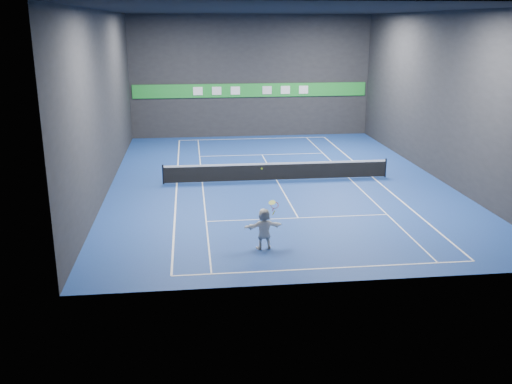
{
  "coord_description": "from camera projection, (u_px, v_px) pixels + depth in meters",
  "views": [
    {
      "loc": [
        -4.69,
        -30.09,
        8.37
      ],
      "look_at": [
        -1.99,
        -7.14,
        1.5
      ],
      "focal_mm": 40.0,
      "sensor_mm": 36.0,
      "label": 1
    }
  ],
  "objects": [
    {
      "name": "sponsor_banner",
      "position": [
        251.0,
        90.0,
        42.87
      ],
      "size": [
        17.64,
        0.11,
        1.0
      ],
      "color": "green",
      "rests_on": "wall_back"
    },
    {
      "name": "ceiling",
      "position": [
        278.0,
        10.0,
        28.99
      ],
      "size": [
        26.0,
        26.0,
        0.0
      ],
      "primitive_type": "plane",
      "color": "black",
      "rests_on": "ground"
    },
    {
      "name": "service_line_far",
      "position": [
        262.0,
        155.0,
        37.65
      ],
      "size": [
        8.23,
        0.06,
        0.01
      ],
      "primitive_type": "cube",
      "color": "white",
      "rests_on": "ground"
    },
    {
      "name": "tennis_racket",
      "position": [
        274.0,
        206.0,
        21.63
      ],
      "size": [
        0.48,
        0.34,
        0.61
      ],
      "color": "#B41E13",
      "rests_on": "player"
    },
    {
      "name": "wall_front",
      "position": [
        341.0,
        151.0,
        17.9
      ],
      "size": [
        18.0,
        0.1,
        9.0
      ],
      "primitive_type": "cube",
      "color": "black",
      "rests_on": "ground"
    },
    {
      "name": "tennis_ball",
      "position": [
        262.0,
        169.0,
        21.27
      ],
      "size": [
        0.07,
        0.07,
        0.07
      ],
      "primitive_type": "sphere",
      "color": "#B7E025",
      "rests_on": "player"
    },
    {
      "name": "ground",
      "position": [
        277.0,
        180.0,
        31.56
      ],
      "size": [
        26.0,
        26.0,
        0.0
      ],
      "primitive_type": "plane",
      "color": "navy",
      "rests_on": "ground"
    },
    {
      "name": "center_service_line",
      "position": [
        277.0,
        180.0,
        31.56
      ],
      "size": [
        0.06,
        12.8,
        0.01
      ],
      "primitive_type": "cube",
      "color": "white",
      "rests_on": "ground"
    },
    {
      "name": "wall_back",
      "position": [
        251.0,
        77.0,
        42.65
      ],
      "size": [
        18.0,
        0.1,
        9.0
      ],
      "primitive_type": "cube",
      "color": "black",
      "rests_on": "ground"
    },
    {
      "name": "baseline_far",
      "position": [
        253.0,
        139.0,
        42.88
      ],
      "size": [
        10.98,
        0.08,
        0.01
      ],
      "primitive_type": "cube",
      "color": "white",
      "rests_on": "ground"
    },
    {
      "name": "sideline_doubles_left",
      "position": [
        177.0,
        183.0,
        30.94
      ],
      "size": [
        0.08,
        23.78,
        0.01
      ],
      "primitive_type": "cube",
      "color": "white",
      "rests_on": "ground"
    },
    {
      "name": "sideline_doubles_right",
      "position": [
        373.0,
        177.0,
        32.17
      ],
      "size": [
        0.08,
        23.78,
        0.01
      ],
      "primitive_type": "cube",
      "color": "white",
      "rests_on": "ground"
    },
    {
      "name": "baseline_near",
      "position": [
        327.0,
        268.0,
        20.24
      ],
      "size": [
        10.98,
        0.08,
        0.01
      ],
      "primitive_type": "cube",
      "color": "white",
      "rests_on": "ground"
    },
    {
      "name": "tennis_net",
      "position": [
        277.0,
        171.0,
        31.41
      ],
      "size": [
        12.5,
        0.1,
        1.07
      ],
      "color": "black",
      "rests_on": "ground"
    },
    {
      "name": "sideline_singles_right",
      "position": [
        349.0,
        178.0,
        32.02
      ],
      "size": [
        0.06,
        23.78,
        0.01
      ],
      "primitive_type": "cube",
      "color": "white",
      "rests_on": "ground"
    },
    {
      "name": "sideline_singles_left",
      "position": [
        202.0,
        183.0,
        31.1
      ],
      "size": [
        0.06,
        23.78,
        0.01
      ],
      "primitive_type": "cube",
      "color": "white",
      "rests_on": "ground"
    },
    {
      "name": "service_line_near",
      "position": [
        298.0,
        218.0,
        25.47
      ],
      "size": [
        8.23,
        0.06,
        0.01
      ],
      "primitive_type": "cube",
      "color": "white",
      "rests_on": "ground"
    },
    {
      "name": "wall_left",
      "position": [
        105.0,
        101.0,
        29.27
      ],
      "size": [
        0.1,
        26.0,
        9.0
      ],
      "primitive_type": "cube",
      "color": "black",
      "rests_on": "ground"
    },
    {
      "name": "wall_right",
      "position": [
        439.0,
        96.0,
        31.28
      ],
      "size": [
        0.1,
        26.0,
        9.0
      ],
      "primitive_type": "cube",
      "color": "black",
      "rests_on": "ground"
    },
    {
      "name": "player",
      "position": [
        264.0,
        229.0,
        21.8
      ],
      "size": [
        1.56,
        0.67,
        1.62
      ],
      "primitive_type": "imported",
      "rotation": [
        0.0,
        0.0,
        3.27
      ],
      "color": "white",
      "rests_on": "ground"
    }
  ]
}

